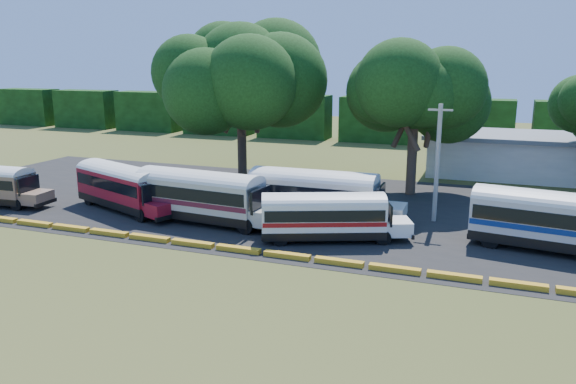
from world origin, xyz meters
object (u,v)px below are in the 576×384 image
(bus_white_red, at_px, (326,214))
(tree_west, at_px, (241,70))
(bus_cream_west, at_px, (202,194))
(bus_red, at_px, (123,184))

(bus_white_red, xyz_separation_m, tree_west, (-11.77, 13.23, 8.21))
(bus_cream_west, bearing_deg, bus_white_red, -0.78)
(bus_cream_west, xyz_separation_m, bus_white_red, (9.01, -0.89, -0.32))
(bus_red, height_order, bus_white_red, bus_red)
(bus_cream_west, height_order, bus_white_red, bus_cream_west)
(bus_white_red, distance_m, tree_west, 19.52)
(bus_cream_west, height_order, tree_west, tree_west)
(bus_red, distance_m, bus_cream_west, 7.10)
(bus_white_red, bearing_deg, bus_red, 151.39)
(bus_red, bearing_deg, bus_cream_west, 14.27)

